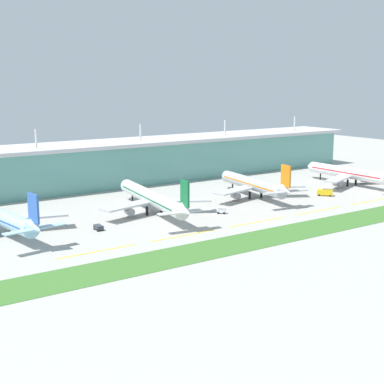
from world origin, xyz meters
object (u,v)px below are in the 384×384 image
Objects in this scene: airliner_near_middle at (153,198)px; baggage_cart at (221,211)px; airliner_farthest at (350,173)px; fuel_truck at (325,191)px; airliner_far_middle at (254,184)px; pushback_tug at (98,227)px.

baggage_cart is at bearing -34.22° from airliner_near_middle.
airliner_farthest is 8.42× the size of fuel_truck.
pushback_tug is (-84.73, -11.65, -5.34)m from airliner_far_middle.
airliner_near_middle is at bearing 145.78° from baggage_cart.
baggage_cart is at bearing -5.20° from pushback_tug.
baggage_cart is at bearing -152.49° from airliner_far_middle.
pushback_tug is at bearing 178.09° from fuel_truck.
baggage_cart is 0.54× the size of fuel_truck.
airliner_farthest is 15.68× the size of baggage_cart.
airliner_near_middle is at bearing -179.44° from airliner_far_middle.
airliner_near_middle and airliner_farthest have the same top height.
airliner_farthest is (62.73, -3.69, 0.00)m from airliner_far_middle.
airliner_near_middle is 117.86m from airliner_farthest.
baggage_cart is at bearing -179.12° from fuel_truck.
airliner_farthest is 147.77m from pushback_tug.
airliner_farthest is 95.38m from baggage_cart.
pushback_tug is at bearing -172.17° from airliner_far_middle.
baggage_cart is (-94.38, -12.80, -5.18)m from airliner_farthest.
pushback_tug is 116.18m from fuel_truck.
airliner_far_middle is 0.97× the size of airliner_farthest.
fuel_truck is (-31.35, -11.83, -4.18)m from airliner_farthest.
airliner_near_middle is 32.10m from pushback_tug.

